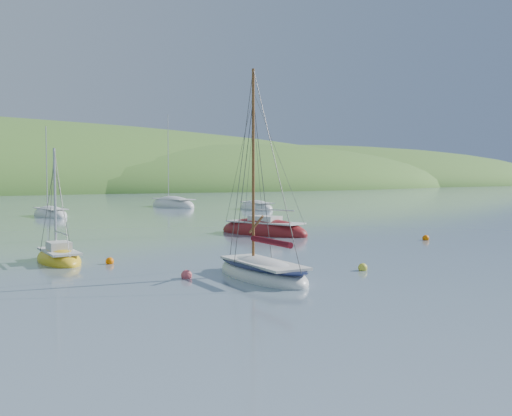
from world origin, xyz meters
TOP-DOWN VIEW (x-y plane):
  - ground at (0.00, 0.00)m, footprint 700.00×700.00m
  - daysailer_white at (-3.64, 1.73)m, footprint 2.82×6.16m
  - sloop_red at (6.89, 15.86)m, footprint 4.42×7.87m
  - sailboat_yellow at (-9.05, 10.90)m, footprint 2.10×4.65m
  - distant_sloop_a at (-0.10, 43.79)m, footprint 2.78×7.25m
  - distant_sloop_b at (19.00, 53.15)m, footprint 3.75×9.82m
  - distant_sloop_d at (24.71, 41.50)m, footprint 4.16×8.10m
  - mooring_buoys at (0.73, 4.77)m, footprint 20.90×8.69m

SIDE VIEW (x-z plane):
  - ground at x=0.00m, z-range 0.00..0.00m
  - mooring_buoys at x=0.73m, z-range -0.10..0.34m
  - sailboat_yellow at x=-9.05m, z-range -2.85..3.17m
  - distant_sloop_a at x=-0.10m, z-range -4.94..5.29m
  - distant_sloop_d at x=24.71m, z-range -5.33..5.70m
  - daysailer_white at x=-3.64m, z-range -4.36..4.79m
  - sloop_red at x=6.89m, z-range -5.31..5.73m
  - distant_sloop_b at x=19.00m, z-range -6.70..7.14m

